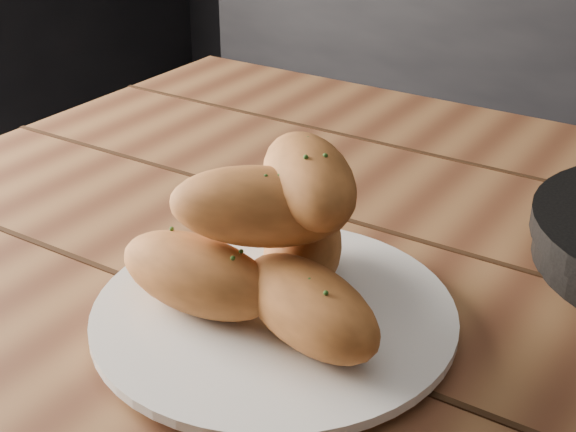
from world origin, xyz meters
name	(u,v)px	position (x,y,z in m)	size (l,w,h in m)	color
plate	(274,317)	(-0.41, 0.18, 0.76)	(0.29, 0.29, 0.02)	white
bread_rolls	(274,244)	(-0.41, 0.18, 0.82)	(0.24, 0.20, 0.13)	#BF6F35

